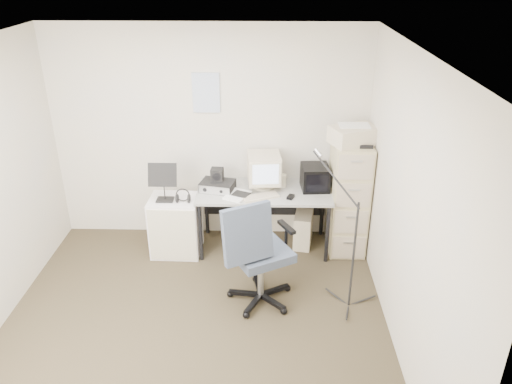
{
  "coord_description": "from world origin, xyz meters",
  "views": [
    {
      "loc": [
        0.66,
        -3.6,
        3.14
      ],
      "look_at": [
        0.55,
        0.95,
        0.95
      ],
      "focal_mm": 35.0,
      "sensor_mm": 36.0,
      "label": 1
    }
  ],
  "objects_px": {
    "desk": "(264,219)",
    "office_chair": "(261,251)",
    "side_cart": "(176,225)",
    "filing_cabinet": "(348,197)"
  },
  "relations": [
    {
      "from": "office_chair",
      "to": "side_cart",
      "type": "distance_m",
      "value": 1.34
    },
    {
      "from": "filing_cabinet",
      "to": "side_cart",
      "type": "distance_m",
      "value": 1.98
    },
    {
      "from": "office_chair",
      "to": "side_cart",
      "type": "xyz_separation_m",
      "value": [
        -0.98,
        0.88,
        -0.24
      ]
    },
    {
      "from": "filing_cabinet",
      "to": "desk",
      "type": "bearing_deg",
      "value": -178.19
    },
    {
      "from": "desk",
      "to": "office_chair",
      "type": "relative_size",
      "value": 1.3
    },
    {
      "from": "desk",
      "to": "side_cart",
      "type": "relative_size",
      "value": 2.21
    },
    {
      "from": "desk",
      "to": "side_cart",
      "type": "height_order",
      "value": "desk"
    },
    {
      "from": "desk",
      "to": "office_chair",
      "type": "xyz_separation_m",
      "value": [
        -0.02,
        -1.02,
        0.21
      ]
    },
    {
      "from": "filing_cabinet",
      "to": "side_cart",
      "type": "bearing_deg",
      "value": -175.24
    },
    {
      "from": "filing_cabinet",
      "to": "office_chair",
      "type": "bearing_deg",
      "value": -132.87
    }
  ]
}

